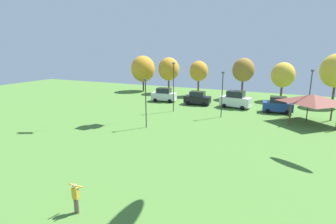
{
  "coord_description": "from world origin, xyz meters",
  "views": [
    {
      "loc": [
        5.47,
        2.19,
        9.04
      ],
      "look_at": [
        -0.74,
        15.88,
        5.38
      ],
      "focal_mm": 28.0,
      "sensor_mm": 36.0,
      "label": 1
    }
  ],
  "objects_px": {
    "light_post_1": "(310,93)",
    "light_post_2": "(146,100)",
    "parked_car_rightmost_in_row": "(278,105)",
    "treeline_tree_4": "(283,75)",
    "treeline_tree_3": "(243,70)",
    "treeline_tree_1": "(169,69)",
    "light_post_0": "(174,85)",
    "parked_car_third_from_left": "(235,100)",
    "parked_car_second_from_left": "(197,98)",
    "person_standing_far_right": "(76,196)",
    "light_post_3": "(222,92)",
    "parked_car_leftmost": "(164,95)",
    "park_pavilion": "(314,99)",
    "treeline_tree_0": "(143,69)",
    "treeline_tree_2": "(199,71)"
  },
  "relations": [
    {
      "from": "parked_car_leftmost",
      "to": "treeline_tree_4",
      "type": "distance_m",
      "value": 20.98
    },
    {
      "from": "light_post_1",
      "to": "light_post_2",
      "type": "height_order",
      "value": "light_post_1"
    },
    {
      "from": "parked_car_rightmost_in_row",
      "to": "treeline_tree_4",
      "type": "bearing_deg",
      "value": 84.67
    },
    {
      "from": "parked_car_leftmost",
      "to": "light_post_1",
      "type": "height_order",
      "value": "light_post_1"
    },
    {
      "from": "parked_car_third_from_left",
      "to": "parked_car_rightmost_in_row",
      "type": "bearing_deg",
      "value": 1.11
    },
    {
      "from": "parked_car_leftmost",
      "to": "treeline_tree_1",
      "type": "distance_m",
      "value": 9.88
    },
    {
      "from": "treeline_tree_4",
      "to": "treeline_tree_0",
      "type": "bearing_deg",
      "value": -179.33
    },
    {
      "from": "parked_car_leftmost",
      "to": "light_post_2",
      "type": "relative_size",
      "value": 0.77
    },
    {
      "from": "parked_car_leftmost",
      "to": "park_pavilion",
      "type": "distance_m",
      "value": 22.98
    },
    {
      "from": "parked_car_second_from_left",
      "to": "treeline_tree_1",
      "type": "height_order",
      "value": "treeline_tree_1"
    },
    {
      "from": "parked_car_leftmost",
      "to": "parked_car_third_from_left",
      "type": "xyz_separation_m",
      "value": [
        12.26,
        0.1,
        0.12
      ]
    },
    {
      "from": "light_post_0",
      "to": "light_post_3",
      "type": "height_order",
      "value": "light_post_0"
    },
    {
      "from": "parked_car_third_from_left",
      "to": "parked_car_second_from_left",
      "type": "bearing_deg",
      "value": -170.21
    },
    {
      "from": "light_post_2",
      "to": "treeline_tree_3",
      "type": "xyz_separation_m",
      "value": [
        7.17,
        23.41,
        1.98
      ]
    },
    {
      "from": "parked_car_rightmost_in_row",
      "to": "treeline_tree_4",
      "type": "relative_size",
      "value": 0.62
    },
    {
      "from": "treeline_tree_0",
      "to": "parked_car_leftmost",
      "type": "bearing_deg",
      "value": -44.18
    },
    {
      "from": "treeline_tree_1",
      "to": "treeline_tree_3",
      "type": "relative_size",
      "value": 0.98
    },
    {
      "from": "light_post_3",
      "to": "treeline_tree_2",
      "type": "height_order",
      "value": "treeline_tree_2"
    },
    {
      "from": "light_post_1",
      "to": "treeline_tree_3",
      "type": "relative_size",
      "value": 0.89
    },
    {
      "from": "light_post_2",
      "to": "person_standing_far_right",
      "type": "bearing_deg",
      "value": -74.55
    },
    {
      "from": "parked_car_second_from_left",
      "to": "light_post_2",
      "type": "relative_size",
      "value": 0.76
    },
    {
      "from": "parked_car_leftmost",
      "to": "parked_car_rightmost_in_row",
      "type": "height_order",
      "value": "parked_car_leftmost"
    },
    {
      "from": "light_post_0",
      "to": "treeline_tree_2",
      "type": "relative_size",
      "value": 1.05
    },
    {
      "from": "parked_car_third_from_left",
      "to": "park_pavilion",
      "type": "relative_size",
      "value": 0.77
    },
    {
      "from": "light_post_3",
      "to": "treeline_tree_1",
      "type": "bearing_deg",
      "value": 133.95
    },
    {
      "from": "light_post_0",
      "to": "parked_car_second_from_left",
      "type": "bearing_deg",
      "value": 74.02
    },
    {
      "from": "parked_car_leftmost",
      "to": "light_post_3",
      "type": "xyz_separation_m",
      "value": [
        11.6,
        -6.46,
        2.28
      ]
    },
    {
      "from": "parked_car_second_from_left",
      "to": "light_post_1",
      "type": "height_order",
      "value": "light_post_1"
    },
    {
      "from": "light_post_0",
      "to": "parked_car_third_from_left",
      "type": "bearing_deg",
      "value": 38.21
    },
    {
      "from": "parked_car_second_from_left",
      "to": "treeline_tree_0",
      "type": "relative_size",
      "value": 0.57
    },
    {
      "from": "light_post_0",
      "to": "light_post_2",
      "type": "bearing_deg",
      "value": -88.09
    },
    {
      "from": "light_post_3",
      "to": "treeline_tree_4",
      "type": "relative_size",
      "value": 0.91
    },
    {
      "from": "parked_car_second_from_left",
      "to": "light_post_3",
      "type": "relative_size",
      "value": 0.71
    },
    {
      "from": "parked_car_third_from_left",
      "to": "light_post_1",
      "type": "xyz_separation_m",
      "value": [
        9.69,
        -4.55,
        2.39
      ]
    },
    {
      "from": "treeline_tree_3",
      "to": "person_standing_far_right",
      "type": "bearing_deg",
      "value": -93.97
    },
    {
      "from": "light_post_1",
      "to": "person_standing_far_right",
      "type": "bearing_deg",
      "value": -115.88
    },
    {
      "from": "parked_car_third_from_left",
      "to": "park_pavilion",
      "type": "xyz_separation_m",
      "value": [
        10.16,
        -4.77,
        1.78
      ]
    },
    {
      "from": "parked_car_third_from_left",
      "to": "treeline_tree_2",
      "type": "xyz_separation_m",
      "value": [
        -8.61,
        7.84,
        3.49
      ]
    },
    {
      "from": "parked_car_leftmost",
      "to": "treeline_tree_3",
      "type": "bearing_deg",
      "value": 28.3
    },
    {
      "from": "light_post_2",
      "to": "treeline_tree_3",
      "type": "relative_size",
      "value": 0.77
    },
    {
      "from": "parked_car_third_from_left",
      "to": "light_post_2",
      "type": "height_order",
      "value": "light_post_2"
    },
    {
      "from": "light_post_0",
      "to": "treeline_tree_3",
      "type": "xyz_separation_m",
      "value": [
        7.46,
        14.67,
        1.26
      ]
    },
    {
      "from": "parked_car_leftmost",
      "to": "treeline_tree_4",
      "type": "bearing_deg",
      "value": 18.82
    },
    {
      "from": "parked_car_third_from_left",
      "to": "light_post_0",
      "type": "bearing_deg",
      "value": -133.8
    },
    {
      "from": "light_post_2",
      "to": "treeline_tree_3",
      "type": "height_order",
      "value": "treeline_tree_3"
    },
    {
      "from": "person_standing_far_right",
      "to": "treeline_tree_4",
      "type": "height_order",
      "value": "treeline_tree_4"
    },
    {
      "from": "treeline_tree_1",
      "to": "treeline_tree_3",
      "type": "bearing_deg",
      "value": -0.19
    },
    {
      "from": "person_standing_far_right",
      "to": "treeline_tree_0",
      "type": "bearing_deg",
      "value": 144.06
    },
    {
      "from": "light_post_1",
      "to": "treeline_tree_0",
      "type": "bearing_deg",
      "value": 156.79
    },
    {
      "from": "light_post_0",
      "to": "treeline_tree_1",
      "type": "xyz_separation_m",
      "value": [
        -7.39,
        14.72,
        0.95
      ]
    }
  ]
}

